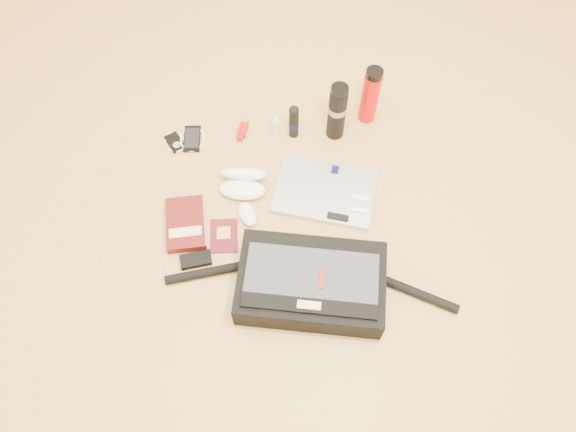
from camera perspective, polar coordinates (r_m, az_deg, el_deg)
The scene contains 14 objects.
ground at distance 2.05m, azimuth -0.33°, elevation -2.13°, with size 4.00×4.00×0.00m, color tan.
messenger_bag at distance 1.91m, azimuth 2.27°, elevation -6.85°, with size 0.99×0.42×0.14m.
laptop at distance 2.13m, azimuth 3.80°, elevation 2.49°, with size 0.44×0.38×0.04m.
book at distance 2.08m, azimuth -10.30°, elevation -0.81°, with size 0.15×0.22×0.04m.
passport at distance 2.06m, azimuth -6.54°, elevation -1.99°, with size 0.11×0.15×0.01m.
mouse at distance 2.08m, azimuth -4.13°, elevation 0.19°, with size 0.09×0.12×0.03m.
sunglasses_case at distance 2.13m, azimuth -4.59°, elevation 3.47°, with size 0.21×0.18×0.10m.
ipod at distance 2.30m, azimuth -11.42°, elevation 7.34°, with size 0.10×0.11×0.01m.
phone at distance 2.30m, azimuth -9.70°, elevation 7.74°, with size 0.11×0.13×0.01m.
inhaler at distance 2.29m, azimuth -4.59°, elevation 8.79°, with size 0.06×0.11×0.03m.
spray_bottle at distance 2.25m, azimuth -1.23°, elevation 8.98°, with size 0.03×0.03×0.11m.
aerosol_can at distance 2.22m, azimuth 0.60°, elevation 9.56°, with size 0.05×0.05×0.17m.
thermos_black at distance 2.19m, azimuth 5.01°, elevation 10.52°, with size 0.08×0.08×0.27m.
thermos_red at distance 2.26m, azimuth 8.35°, elevation 12.02°, with size 0.07×0.07×0.27m.
Camera 1 is at (-0.13, -0.89, 1.84)m, focal length 35.00 mm.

